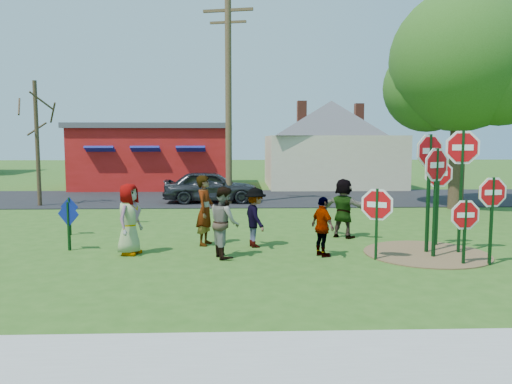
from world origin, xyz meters
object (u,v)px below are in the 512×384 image
stop_sign_d (438,181)px  leafy_tree (464,69)px  stop_sign_b (429,163)px  suv (211,186)px  stop_sign_a (377,209)px  utility_pole (228,97)px  person_a (129,219)px  stop_sign_c (462,163)px  person_b (205,210)px

stop_sign_d → leafy_tree: (3.94, 7.39, 4.09)m
stop_sign_b → stop_sign_d: bearing=32.5°
stop_sign_b → suv: (-6.21, 10.57, -1.58)m
stop_sign_a → stop_sign_b: (1.53, 0.70, 1.11)m
stop_sign_b → suv: 12.36m
stop_sign_d → utility_pole: 11.34m
utility_pole → stop_sign_d: bearing=-56.9°
stop_sign_d → person_a: stop_sign_d is taller
stop_sign_d → person_a: 8.42m
stop_sign_a → person_a: size_ratio=1.04×
stop_sign_c → person_a: (-8.56, 0.18, -1.45)m
stop_sign_d → person_b: 6.53m
stop_sign_b → person_a: 7.87m
stop_sign_c → leafy_tree: size_ratio=0.36×
stop_sign_d → person_b: (-6.46, 0.35, -0.85)m
stop_sign_c → suv: 12.85m
suv → utility_pole: 4.21m
suv → utility_pole: size_ratio=0.47×
stop_sign_c → person_b: 6.94m
stop_sign_a → stop_sign_c: size_ratio=0.57×
stop_sign_a → utility_pole: bearing=136.3°
stop_sign_c → person_b: stop_sign_c is taller
stop_sign_b → person_b: (-5.86, 1.21, -1.39)m
stop_sign_a → stop_sign_d: bearing=62.8°
stop_sign_b → person_b: 6.14m
stop_sign_d → person_a: (-8.34, -0.75, -0.91)m
suv → utility_pole: (0.86, -0.56, 4.08)m
person_a → utility_pole: utility_pole is taller
person_b → person_a: bearing=134.3°
suv → utility_pole: utility_pole is taller
person_a → stop_sign_d: bearing=-67.7°
person_b → utility_pole: 9.64m
stop_sign_a → stop_sign_d: stop_sign_d is taller
person_b → leafy_tree: (10.41, 7.05, 4.93)m
stop_sign_a → leafy_tree: leafy_tree is taller
utility_pole → leafy_tree: 10.11m
stop_sign_c → utility_pole: utility_pole is taller
stop_sign_b → stop_sign_c: 0.82m
utility_pole → stop_sign_a: bearing=-70.4°
stop_sign_a → stop_sign_d: size_ratio=0.75×
stop_sign_b → leafy_tree: bearing=38.7°
stop_sign_d → suv: (-6.81, 9.71, -1.04)m
person_b → utility_pole: utility_pole is taller
person_a → utility_pole: bearing=3.7°
leafy_tree → stop_sign_c: bearing=-114.1°
person_a → person_b: person_b is taller
stop_sign_c → stop_sign_d: size_ratio=1.31×
stop_sign_d → suv: bearing=132.0°
stop_sign_b → person_b: bearing=145.9°
stop_sign_b → utility_pole: 11.63m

